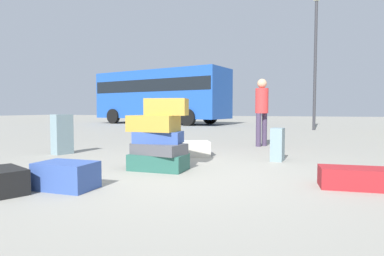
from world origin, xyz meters
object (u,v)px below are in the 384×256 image
suitcase_navy_right_side (66,176)px  suitcase_charcoal_upright_blue (151,153)px  suitcase_slate_left_side (62,134)px  lamp_post (316,40)px  suitcase_cream_behind_tower (188,149)px  person_bearded_onlooker (262,106)px  suitcase_slate_foreground_far (277,144)px  suitcase_tower (159,138)px  parked_bus (161,94)px  suitcase_maroon_white_trunk (357,178)px  suitcase_black_foreground_near (6,180)px

suitcase_navy_right_side → suitcase_charcoal_upright_blue: bearing=92.2°
suitcase_slate_left_side → lamp_post: 11.16m
suitcase_cream_behind_tower → person_bearded_onlooker: bearing=37.1°
suitcase_navy_right_side → suitcase_charcoal_upright_blue: suitcase_navy_right_side is taller
suitcase_cream_behind_tower → suitcase_slate_left_side: (-2.37, -0.55, 0.25)m
suitcase_navy_right_side → lamp_post: 12.56m
suitcase_slate_foreground_far → person_bearded_onlooker: (-0.52, 2.12, 0.66)m
suitcase_tower → suitcase_slate_left_side: bearing=160.7°
parked_bus → lamp_post: lamp_post is taller
suitcase_cream_behind_tower → suitcase_maroon_white_trunk: bearing=-58.5°
suitcase_charcoal_upright_blue → person_bearded_onlooker: 3.15m
suitcase_slate_foreground_far → suitcase_slate_left_side: suitcase_slate_left_side is taller
person_bearded_onlooker → suitcase_maroon_white_trunk: bearing=52.3°
parked_bus → lamp_post: 9.45m
suitcase_slate_foreground_far → suitcase_navy_right_side: suitcase_slate_foreground_far is taller
person_bearded_onlooker → suitcase_navy_right_side: bearing=13.8°
parked_bus → suitcase_black_foreground_near: bearing=-58.9°
suitcase_maroon_white_trunk → suitcase_tower: bearing=168.4°
suitcase_slate_foreground_far → parked_bus: bearing=128.6°
suitcase_tower → lamp_post: (2.38, 10.33, 3.30)m
suitcase_navy_right_side → suitcase_black_foreground_near: bearing=-145.8°
suitcase_charcoal_upright_blue → parked_bus: 14.11m
suitcase_navy_right_side → suitcase_cream_behind_tower: suitcase_navy_right_side is taller
suitcase_tower → lamp_post: bearing=77.0°
suitcase_tower → suitcase_cream_behind_tower: size_ratio=1.27×
suitcase_tower → suitcase_slate_left_side: (-2.44, 0.86, -0.07)m
suitcase_slate_foreground_far → person_bearded_onlooker: person_bearded_onlooker is taller
suitcase_slate_left_side → parked_bus: bearing=123.2°
person_bearded_onlooker → lamp_post: (1.36, 6.86, 2.81)m
suitcase_black_foreground_near → suitcase_cream_behind_tower: bearing=98.4°
suitcase_tower → suitcase_maroon_white_trunk: (2.51, -0.31, -0.34)m
suitcase_charcoal_upright_blue → suitcase_cream_behind_tower: suitcase_cream_behind_tower is taller
suitcase_maroon_white_trunk → person_bearded_onlooker: bearing=106.8°
person_bearded_onlooker → parked_bus: (-7.26, 10.22, 0.90)m
suitcase_black_foreground_near → suitcase_slate_foreground_far: bearing=75.0°
suitcase_navy_right_side → lamp_post: bearing=75.8°
suitcase_tower → suitcase_cream_behind_tower: 1.44m
suitcase_charcoal_upright_blue → lamp_post: (2.95, 9.44, 3.65)m
suitcase_maroon_white_trunk → suitcase_cream_behind_tower: (-2.58, 1.71, 0.02)m
suitcase_slate_left_side → suitcase_cream_behind_tower: bearing=29.9°
suitcase_maroon_white_trunk → parked_bus: bearing=117.4°
suitcase_navy_right_side → suitcase_slate_left_side: 2.98m
suitcase_navy_right_side → suitcase_black_foreground_near: 0.59m
suitcase_slate_foreground_far → suitcase_maroon_white_trunk: size_ratio=0.71×
suitcase_black_foreground_near → person_bearded_onlooker: size_ratio=0.36×
suitcase_navy_right_side → parked_bus: (-5.77, 15.05, 1.69)m
suitcase_charcoal_upright_blue → suitcase_maroon_white_trunk: size_ratio=0.89×
lamp_post → suitcase_maroon_white_trunk: bearing=-89.3°
suitcase_charcoal_upright_blue → suitcase_slate_foreground_far: bearing=-10.7°
suitcase_cream_behind_tower → suitcase_slate_foreground_far: bearing=-26.8°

